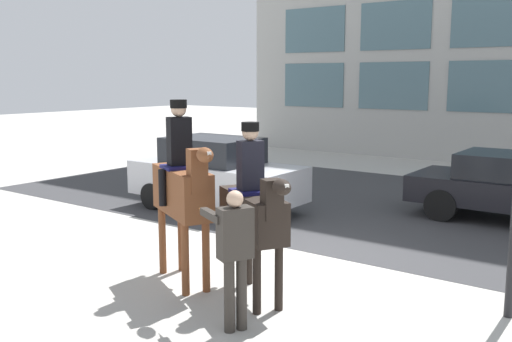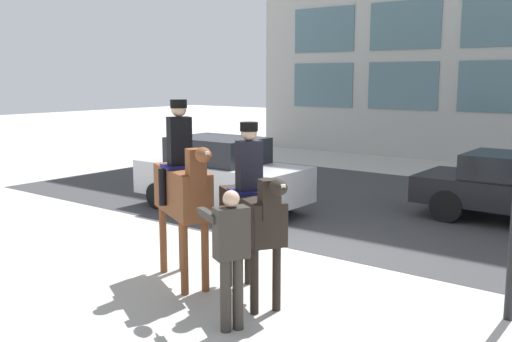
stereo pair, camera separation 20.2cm
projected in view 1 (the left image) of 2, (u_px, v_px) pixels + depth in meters
ground_plane at (281, 258)px, 9.62m from camera, size 80.00×80.00×0.00m
road_surface at (392, 207)px, 13.42m from camera, size 19.54×8.50×0.01m
mounted_horse_lead at (183, 187)px, 8.22m from camera, size 1.74×1.11×2.69m
mounted_horse_companion at (253, 210)px, 7.63m from camera, size 1.71×1.22×2.42m
pedestrian_bystander at (234, 249)px, 6.69m from camera, size 0.91×0.46×1.71m
street_car_near_lane at (215, 174)px, 12.97m from camera, size 4.04×1.78×1.67m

